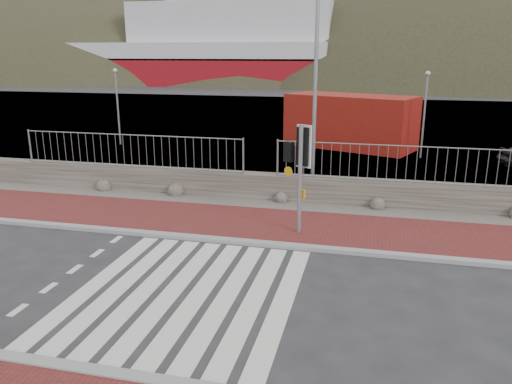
% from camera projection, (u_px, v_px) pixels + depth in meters
% --- Properties ---
extents(ground, '(220.00, 220.00, 0.00)m').
position_uv_depth(ground, '(186.00, 292.00, 10.70)').
color(ground, '#28282B').
rests_on(ground, ground).
extents(sidewalk_far, '(40.00, 3.00, 0.08)m').
position_uv_depth(sidewalk_far, '(240.00, 223.00, 14.90)').
color(sidewalk_far, maroon).
rests_on(sidewalk_far, ground).
extents(kerb_near, '(40.00, 0.25, 0.12)m').
position_uv_depth(kerb_near, '(117.00, 375.00, 7.88)').
color(kerb_near, gray).
rests_on(kerb_near, ground).
extents(kerb_far, '(40.00, 0.25, 0.12)m').
position_uv_depth(kerb_far, '(226.00, 241.00, 13.50)').
color(kerb_far, gray).
rests_on(kerb_far, ground).
extents(zebra_crossing, '(4.62, 5.60, 0.01)m').
position_uv_depth(zebra_crossing, '(186.00, 292.00, 10.70)').
color(zebra_crossing, silver).
rests_on(zebra_crossing, ground).
extents(gravel_strip, '(40.00, 1.50, 0.06)m').
position_uv_depth(gravel_strip, '(256.00, 204.00, 16.78)').
color(gravel_strip, '#59544C').
rests_on(gravel_strip, ground).
extents(stone_wall, '(40.00, 0.60, 0.90)m').
position_uv_depth(stone_wall, '(261.00, 186.00, 17.41)').
color(stone_wall, '#46403A').
rests_on(stone_wall, ground).
extents(railing, '(18.07, 0.07, 1.22)m').
position_uv_depth(railing, '(260.00, 148.00, 16.90)').
color(railing, gray).
rests_on(railing, stone_wall).
extents(quay, '(120.00, 40.00, 0.50)m').
position_uv_depth(quay, '(323.00, 122.00, 36.83)').
color(quay, '#4C4C4F').
rests_on(quay, ground).
extents(water, '(220.00, 50.00, 0.05)m').
position_uv_depth(water, '(349.00, 89.00, 69.61)').
color(water, '#3F4C54').
rests_on(water, ground).
extents(ferry, '(50.00, 16.00, 20.00)m').
position_uv_depth(ferry, '(193.00, 49.00, 78.30)').
color(ferry, maroon).
rests_on(ferry, ground).
extents(hills_backdrop, '(254.00, 90.00, 100.00)m').
position_uv_depth(hills_backdrop, '(385.00, 200.00, 97.78)').
color(hills_backdrop, '#282F1C').
rests_on(hills_backdrop, ground).
extents(traffic_signal_far, '(0.76, 0.50, 3.12)m').
position_uv_depth(traffic_signal_far, '(299.00, 156.00, 13.50)').
color(traffic_signal_far, gray).
rests_on(traffic_signal_far, ground).
extents(streetlight, '(1.66, 0.22, 7.84)m').
position_uv_depth(streetlight, '(320.00, 69.00, 16.68)').
color(streetlight, gray).
rests_on(streetlight, ground).
extents(shipping_container, '(7.22, 5.06, 2.78)m').
position_uv_depth(shipping_container, '(350.00, 121.00, 26.63)').
color(shipping_container, maroon).
rests_on(shipping_container, ground).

